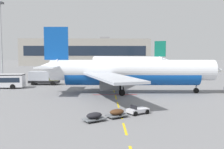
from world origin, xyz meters
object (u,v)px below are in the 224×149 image
object	(u,v)px
airliner_far_center	(128,62)
catering_truck	(43,78)
airliner_foreground	(129,72)
apron_light_mast_near	(1,30)
baggage_train	(117,113)

from	to	relation	value
airliner_far_center	catering_truck	world-z (taller)	airliner_far_center
airliner_foreground	apron_light_mast_near	size ratio (longest dim) A/B	1.54
airliner_foreground	catering_truck	distance (m)	23.17
baggage_train	airliner_foreground	bearing A→B (deg)	79.71
catering_truck	apron_light_mast_near	xyz separation A→B (m)	(-16.49, 17.93, 12.54)
catering_truck	apron_light_mast_near	world-z (taller)	apron_light_mast_near
airliner_far_center	catering_truck	bearing A→B (deg)	-119.88
airliner_foreground	baggage_train	world-z (taller)	airliner_foreground
airliner_foreground	baggage_train	distance (m)	18.21
airliner_far_center	apron_light_mast_near	bearing A→B (deg)	-149.41
airliner_foreground	airliner_far_center	size ratio (longest dim) A/B	1.07
baggage_train	catering_truck	bearing A→B (deg)	117.05
airliner_far_center	baggage_train	xyz separation A→B (m)	(-8.36, -72.69, -3.35)
baggage_train	apron_light_mast_near	distance (m)	59.97
airliner_far_center	apron_light_mast_near	size ratio (longest dim) A/B	1.44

